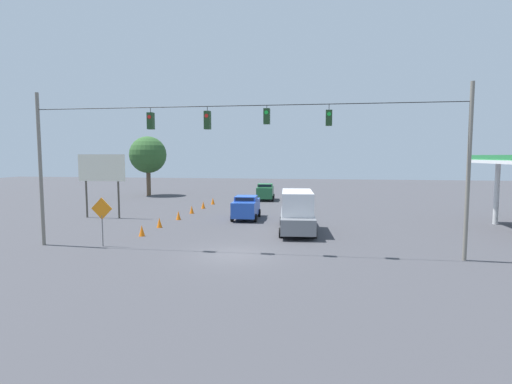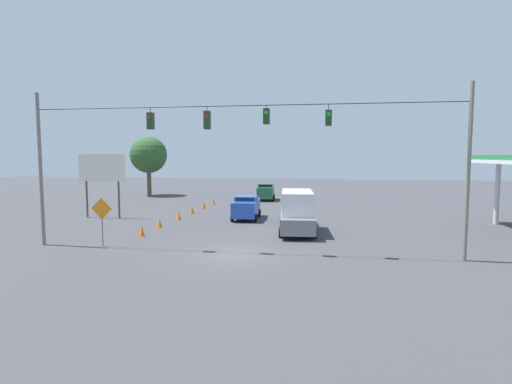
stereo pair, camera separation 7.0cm
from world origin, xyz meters
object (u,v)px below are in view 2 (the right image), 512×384
traffic_cone_second (160,223)px  traffic_cone_fifth (204,205)px  traffic_cone_third (179,215)px  roadside_billboard (102,172)px  tree_horizon_left (149,155)px  traffic_cone_nearest (142,231)px  work_zone_sign (102,212)px  box_truck_grey_crossing_near (297,212)px  overhead_signal_span (235,151)px  sedan_green_withflow_deep (266,192)px  traffic_cone_farthest (213,201)px  sedan_blue_withflow_mid (246,207)px  traffic_cone_fourth (192,209)px

traffic_cone_second → traffic_cone_fifth: bearing=-91.1°
traffic_cone_third → roadside_billboard: roadside_billboard is taller
traffic_cone_third → tree_horizon_left: (10.70, -18.60, 4.96)m
traffic_cone_nearest → roadside_billboard: size_ratio=0.14×
traffic_cone_nearest → work_zone_sign: 3.64m
box_truck_grey_crossing_near → traffic_cone_fifth: (9.80, -10.76, -1.03)m
traffic_cone_nearest → traffic_cone_second: size_ratio=1.00×
box_truck_grey_crossing_near → traffic_cone_second: 10.06m
overhead_signal_span → sedan_green_withflow_deep: overhead_signal_span is taller
traffic_cone_farthest → traffic_cone_nearest: bearing=89.4°
sedan_green_withflow_deep → traffic_cone_fifth: sedan_green_withflow_deep is taller
traffic_cone_third → overhead_signal_span: bearing=124.3°
box_truck_grey_crossing_near → traffic_cone_third: (9.85, -3.69, -1.03)m
sedan_green_withflow_deep → traffic_cone_nearest: 22.81m
traffic_cone_farthest → traffic_cone_third: bearing=89.4°
overhead_signal_span → traffic_cone_farthest: size_ratio=32.19×
sedan_blue_withflow_mid → tree_horizon_left: (16.11, -17.34, 4.33)m
traffic_cone_second → traffic_cone_farthest: (-0.27, -14.17, 0.00)m
sedan_green_withflow_deep → roadside_billboard: roadside_billboard is taller
box_truck_grey_crossing_near → tree_horizon_left: size_ratio=0.92×
traffic_cone_second → roadside_billboard: size_ratio=0.14×
overhead_signal_span → roadside_billboard: 16.92m
box_truck_grey_crossing_near → traffic_cone_farthest: 17.28m
tree_horizon_left → traffic_cone_fifth: bearing=133.0°
traffic_cone_third → sedan_green_withflow_deep: bearing=-108.6°
sedan_blue_withflow_mid → box_truck_grey_crossing_near: bearing=131.9°
sedan_blue_withflow_mid → sedan_green_withflow_deep: bearing=-89.1°
sedan_blue_withflow_mid → sedan_green_withflow_deep: (0.23, -14.15, 0.01)m
sedan_green_withflow_deep → traffic_cone_second: size_ratio=5.64×
traffic_cone_fifth → roadside_billboard: roadside_billboard is taller
sedan_blue_withflow_mid → box_truck_grey_crossing_near: size_ratio=0.63×
traffic_cone_fourth → roadside_billboard: bearing=28.4°
sedan_blue_withflow_mid → work_zone_sign: (6.45, 11.14, 0.99)m
box_truck_grey_crossing_near → traffic_cone_second: (10.00, -0.06, -1.03)m
roadside_billboard → traffic_cone_farthest: bearing=-122.7°
roadside_billboard → work_zone_sign: bearing=119.5°
traffic_cone_second → box_truck_grey_crossing_near: bearing=179.6°
traffic_cone_fourth → overhead_signal_span: bearing=116.7°
sedan_green_withflow_deep → traffic_cone_fifth: bearing=58.4°
traffic_cone_nearest → traffic_cone_third: size_ratio=1.00×
sedan_green_withflow_deep → traffic_cone_fifth: 9.82m
sedan_blue_withflow_mid → traffic_cone_third: (5.41, 1.26, -0.64)m
traffic_cone_fifth → roadside_billboard: 10.34m
sedan_blue_withflow_mid → traffic_cone_second: sedan_blue_withflow_mid is taller
box_truck_grey_crossing_near → work_zone_sign: work_zone_sign is taller
roadside_billboard → traffic_cone_third: bearing=179.8°
overhead_signal_span → box_truck_grey_crossing_near: overhead_signal_span is taller
sedan_blue_withflow_mid → traffic_cone_fourth: bearing=-23.3°
box_truck_grey_crossing_near → tree_horizon_left: 30.57m
traffic_cone_third → traffic_cone_fifth: 7.07m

